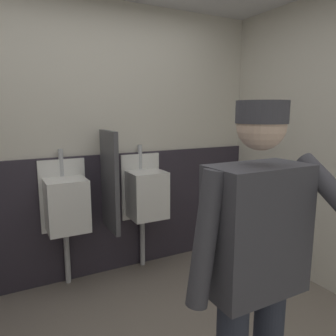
% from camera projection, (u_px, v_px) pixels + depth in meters
% --- Properties ---
extents(wall_back, '(4.12, 0.12, 2.54)m').
position_uv_depth(wall_back, '(86.00, 143.00, 3.01)').
color(wall_back, beige).
rests_on(wall_back, ground_plane).
extents(wainscot_band_back, '(3.52, 0.03, 1.16)m').
position_uv_depth(wainscot_band_back, '(91.00, 216.00, 3.07)').
color(wainscot_band_back, '#2D2833').
rests_on(wainscot_band_back, ground_plane).
extents(urinal_left, '(0.40, 0.34, 1.24)m').
position_uv_depth(urinal_left, '(66.00, 204.00, 2.80)').
color(urinal_left, white).
rests_on(urinal_left, ground_plane).
extents(urinal_middle, '(0.40, 0.34, 1.24)m').
position_uv_depth(urinal_middle, '(145.00, 193.00, 3.14)').
color(urinal_middle, white).
rests_on(urinal_middle, ground_plane).
extents(privacy_divider_panel, '(0.04, 0.40, 0.90)m').
position_uv_depth(privacy_divider_panel, '(110.00, 181.00, 2.88)').
color(privacy_divider_panel, '#4C4C51').
extents(person, '(0.66, 0.60, 1.61)m').
position_uv_depth(person, '(256.00, 258.00, 1.41)').
color(person, '#2D3342').
rests_on(person, ground_plane).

